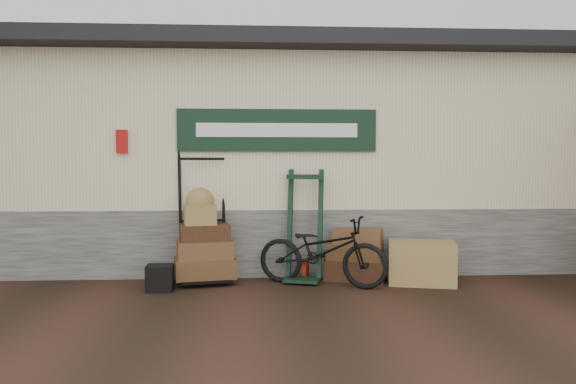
% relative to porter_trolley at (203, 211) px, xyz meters
% --- Properties ---
extents(ground, '(80.00, 80.00, 0.00)m').
position_rel_porter_trolley_xyz_m(ground, '(1.26, -0.85, -0.90)').
color(ground, black).
rests_on(ground, ground).
extents(station_building, '(14.40, 4.10, 3.20)m').
position_rel_porter_trolley_xyz_m(station_building, '(1.26, 1.89, 0.71)').
color(station_building, '#4C4C47').
rests_on(station_building, ground).
extents(porter_trolley, '(1.01, 0.84, 1.80)m').
position_rel_porter_trolley_xyz_m(porter_trolley, '(0.00, 0.00, 0.00)').
color(porter_trolley, black).
rests_on(porter_trolley, ground).
extents(green_barrow, '(0.62, 0.56, 1.44)m').
position_rel_porter_trolley_xyz_m(green_barrow, '(1.30, -0.11, -0.18)').
color(green_barrow, black).
rests_on(green_barrow, ground).
extents(suitcase_stack, '(0.88, 0.69, 0.68)m').
position_rel_porter_trolley_xyz_m(suitcase_stack, '(1.98, -0.03, -0.56)').
color(suitcase_stack, '#351C10').
rests_on(suitcase_stack, ground).
extents(wicker_hamper, '(0.92, 0.71, 0.53)m').
position_rel_porter_trolley_xyz_m(wicker_hamper, '(2.77, -0.33, -0.63)').
color(wicker_hamper, brown).
rests_on(wicker_hamper, ground).
extents(black_trunk, '(0.32, 0.27, 0.31)m').
position_rel_porter_trolley_xyz_m(black_trunk, '(-0.46, -0.55, -0.74)').
color(black_trunk, black).
rests_on(black_trunk, ground).
extents(bicycle, '(1.21, 1.75, 0.97)m').
position_rel_porter_trolley_xyz_m(bicycle, '(1.50, -0.37, -0.42)').
color(bicycle, black).
rests_on(bicycle, ground).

